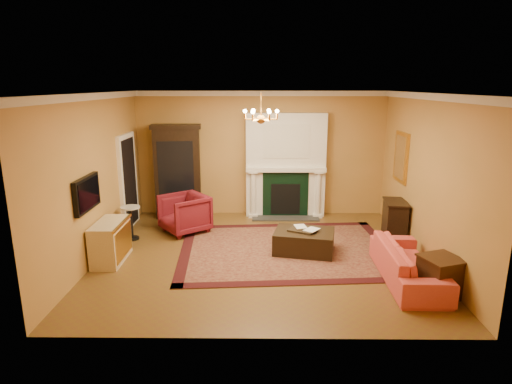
{
  "coord_description": "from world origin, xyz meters",
  "views": [
    {
      "loc": [
        -0.01,
        -7.57,
        3.14
      ],
      "look_at": [
        -0.09,
        0.3,
        1.16
      ],
      "focal_mm": 30.0,
      "sensor_mm": 36.0,
      "label": 1
    }
  ],
  "objects_px": {
    "wingback_armchair": "(184,212)",
    "console_table": "(395,221)",
    "china_cabinet": "(178,173)",
    "end_table": "(440,278)",
    "coral_sofa": "(409,257)",
    "commode": "(111,242)",
    "leather_ottoman": "(304,241)",
    "pedestal_table": "(131,220)"
  },
  "relations": [
    {
      "from": "leather_ottoman",
      "to": "coral_sofa",
      "type": "bearing_deg",
      "value": -25.48
    },
    {
      "from": "wingback_armchair",
      "to": "commode",
      "type": "relative_size",
      "value": 0.92
    },
    {
      "from": "china_cabinet",
      "to": "wingback_armchair",
      "type": "relative_size",
      "value": 2.33
    },
    {
      "from": "pedestal_table",
      "to": "console_table",
      "type": "xyz_separation_m",
      "value": [
        5.46,
        0.07,
        -0.02
      ]
    },
    {
      "from": "wingback_armchair",
      "to": "pedestal_table",
      "type": "distance_m",
      "value": 1.13
    },
    {
      "from": "china_cabinet",
      "to": "console_table",
      "type": "bearing_deg",
      "value": -24.83
    },
    {
      "from": "china_cabinet",
      "to": "wingback_armchair",
      "type": "height_order",
      "value": "china_cabinet"
    },
    {
      "from": "end_table",
      "to": "coral_sofa",
      "type": "bearing_deg",
      "value": 118.84
    },
    {
      "from": "coral_sofa",
      "to": "commode",
      "type": "bearing_deg",
      "value": 83.09
    },
    {
      "from": "end_table",
      "to": "wingback_armchair",
      "type": "bearing_deg",
      "value": 146.58
    },
    {
      "from": "pedestal_table",
      "to": "leather_ottoman",
      "type": "relative_size",
      "value": 0.64
    },
    {
      "from": "wingback_armchair",
      "to": "leather_ottoman",
      "type": "bearing_deg",
      "value": 27.38
    },
    {
      "from": "end_table",
      "to": "console_table",
      "type": "bearing_deg",
      "value": 88.62
    },
    {
      "from": "pedestal_table",
      "to": "leather_ottoman",
      "type": "bearing_deg",
      "value": -10.86
    },
    {
      "from": "wingback_armchair",
      "to": "end_table",
      "type": "xyz_separation_m",
      "value": [
        4.38,
        -2.89,
        -0.16
      ]
    },
    {
      "from": "pedestal_table",
      "to": "end_table",
      "type": "bearing_deg",
      "value": -24.05
    },
    {
      "from": "leather_ottoman",
      "to": "wingback_armchair",
      "type": "bearing_deg",
      "value": 166.71
    },
    {
      "from": "china_cabinet",
      "to": "commode",
      "type": "distance_m",
      "value": 2.96
    },
    {
      "from": "commode",
      "to": "console_table",
      "type": "distance_m",
      "value": 5.64
    },
    {
      "from": "wingback_armchair",
      "to": "coral_sofa",
      "type": "height_order",
      "value": "wingback_armchair"
    },
    {
      "from": "coral_sofa",
      "to": "console_table",
      "type": "distance_m",
      "value": 1.98
    },
    {
      "from": "china_cabinet",
      "to": "coral_sofa",
      "type": "distance_m",
      "value": 5.7
    },
    {
      "from": "commode",
      "to": "coral_sofa",
      "type": "relative_size",
      "value": 0.49
    },
    {
      "from": "end_table",
      "to": "console_table",
      "type": "xyz_separation_m",
      "value": [
        0.06,
        2.49,
        0.1
      ]
    },
    {
      "from": "wingback_armchair",
      "to": "commode",
      "type": "distance_m",
      "value": 1.93
    },
    {
      "from": "china_cabinet",
      "to": "wingback_armchair",
      "type": "distance_m",
      "value": 1.37
    },
    {
      "from": "wingback_armchair",
      "to": "console_table",
      "type": "bearing_deg",
      "value": 46.99
    },
    {
      "from": "commode",
      "to": "leather_ottoman",
      "type": "distance_m",
      "value": 3.6
    },
    {
      "from": "china_cabinet",
      "to": "commode",
      "type": "height_order",
      "value": "china_cabinet"
    },
    {
      "from": "china_cabinet",
      "to": "pedestal_table",
      "type": "bearing_deg",
      "value": -118.96
    },
    {
      "from": "china_cabinet",
      "to": "pedestal_table",
      "type": "xyz_separation_m",
      "value": [
        -0.69,
        -1.66,
        -0.66
      ]
    },
    {
      "from": "wingback_armchair",
      "to": "coral_sofa",
      "type": "distance_m",
      "value": 4.71
    },
    {
      "from": "wingback_armchair",
      "to": "commode",
      "type": "bearing_deg",
      "value": -71.66
    },
    {
      "from": "china_cabinet",
      "to": "leather_ottoman",
      "type": "height_order",
      "value": "china_cabinet"
    },
    {
      "from": "coral_sofa",
      "to": "end_table",
      "type": "height_order",
      "value": "coral_sofa"
    },
    {
      "from": "leather_ottoman",
      "to": "china_cabinet",
      "type": "bearing_deg",
      "value": 151.96
    },
    {
      "from": "china_cabinet",
      "to": "end_table",
      "type": "xyz_separation_m",
      "value": [
        4.71,
        -4.07,
        -0.77
      ]
    },
    {
      "from": "end_table",
      "to": "console_table",
      "type": "relative_size",
      "value": 0.76
    },
    {
      "from": "pedestal_table",
      "to": "console_table",
      "type": "bearing_deg",
      "value": 0.77
    },
    {
      "from": "end_table",
      "to": "leather_ottoman",
      "type": "relative_size",
      "value": 0.54
    },
    {
      "from": "china_cabinet",
      "to": "pedestal_table",
      "type": "relative_size",
      "value": 3.03
    },
    {
      "from": "wingback_armchair",
      "to": "pedestal_table",
      "type": "height_order",
      "value": "wingback_armchair"
    }
  ]
}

